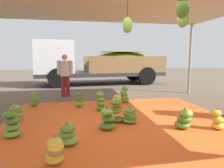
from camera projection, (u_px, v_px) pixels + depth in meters
The scene contains 18 objects.
ground_plane at pixel (103, 97), 7.65m from camera, with size 40.00×40.00×0.00m, color brown.
tarp_orange at pixel (120, 121), 4.73m from camera, with size 5.42×4.74×0.01m, color #E05B23.
banana_bunch_0 at pixel (124, 95), 6.71m from camera, with size 0.39×0.34×0.56m.
banana_bunch_1 at pixel (16, 113), 4.74m from camera, with size 0.44×0.39×0.43m.
banana_bunch_2 at pixel (184, 120), 4.21m from camera, with size 0.49×0.48×0.45m.
banana_bunch_3 at pixel (100, 102), 5.67m from camera, with size 0.38×0.38×0.58m.
banana_bunch_4 at pixel (68, 135), 3.45m from camera, with size 0.41×0.41×0.41m.
banana_bunch_5 at pixel (130, 116), 4.59m from camera, with size 0.45×0.45×0.41m.
banana_bunch_6 at pixel (116, 112), 4.65m from camera, with size 0.47×0.44×0.58m.
banana_bunch_7 at pixel (34, 100), 6.21m from camera, with size 0.35×0.35×0.45m.
banana_bunch_8 at pixel (116, 101), 6.01m from camera, with size 0.38×0.36×0.43m.
banana_bunch_9 at pixel (79, 100), 6.07m from camera, with size 0.32×0.32×0.50m.
banana_bunch_10 at pixel (55, 151), 2.81m from camera, with size 0.37×0.37×0.43m.
banana_bunch_11 at pixel (12, 125), 3.78m from camera, with size 0.42×0.42×0.55m.
banana_bunch_12 at pixel (217, 120), 4.18m from camera, with size 0.37×0.36×0.46m.
banana_bunch_13 at pixel (107, 119), 4.21m from camera, with size 0.43×0.43×0.49m.
cargo_truck_main at pixel (97, 63), 11.40m from camera, with size 7.24×2.81×2.40m.
worker_0 at pixel (65, 72), 7.76m from camera, with size 0.60×0.37×1.64m.
Camera 1 is at (-1.02, -4.46, 1.50)m, focal length 31.86 mm.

